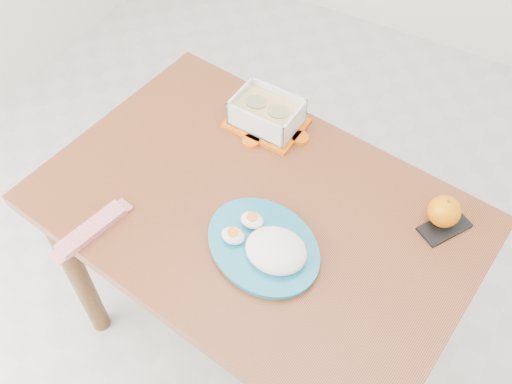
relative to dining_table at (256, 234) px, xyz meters
The scene contains 7 objects.
ground 0.66m from the dining_table, 40.36° to the left, with size 3.50×3.50×0.00m, color #B7B7B2.
dining_table is the anchor object (origin of this frame).
food_container 0.32m from the dining_table, 113.21° to the left, with size 0.21×0.16×0.08m.
orange_fruit 0.47m from the dining_table, 23.78° to the left, with size 0.08×0.08×0.08m, color orange.
rice_plate 0.19m from the dining_table, 49.68° to the right, with size 0.37×0.37×0.08m.
candy_bar 0.41m from the dining_table, 140.66° to the right, with size 0.18×0.04×0.02m, color red.
smartphone 0.46m from the dining_table, 21.28° to the left, with size 0.06×0.12×0.01m, color black.
Camera 1 is at (0.26, -0.83, 1.86)m, focal length 40.00 mm.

